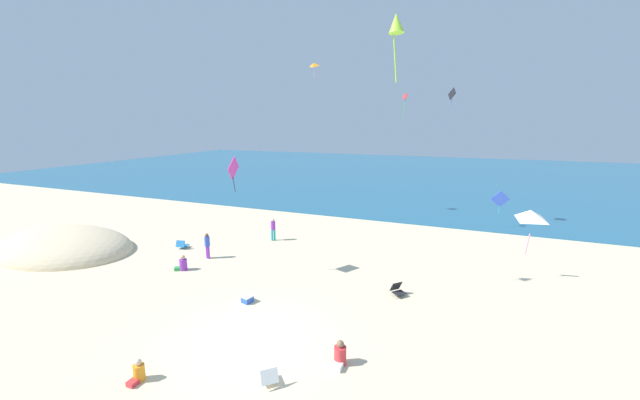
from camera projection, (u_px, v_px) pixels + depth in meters
name	position (u px, v px, depth m)	size (l,w,h in m)	color
ground_plane	(342.00, 253.00, 22.32)	(120.00, 120.00, 0.00)	beige
ocean_water	(424.00, 174.00, 56.76)	(120.00, 60.00, 0.05)	#236084
dune_mound	(64.00, 250.00, 22.78)	(9.01, 6.31, 2.73)	beige
beach_chair_mid_beach	(182.00, 245.00, 23.09)	(0.70, 0.77, 0.55)	#2370B2
beach_chair_far_right	(268.00, 377.00, 11.03)	(0.79, 0.79, 0.58)	white
beach_chair_far_left	(398.00, 289.00, 16.82)	(0.79, 0.79, 0.60)	black
cooler_box	(247.00, 299.00, 16.18)	(0.50, 0.52, 0.29)	#2D56B7
person_0	(273.00, 228.00, 24.54)	(0.42, 0.42, 1.49)	#19ADB2
person_1	(207.00, 244.00, 21.29)	(0.37, 0.37, 1.48)	purple
person_2	(182.00, 265.00, 19.69)	(0.74, 0.63, 0.82)	purple
person_3	(138.00, 373.00, 11.23)	(0.34, 0.57, 0.71)	orange
person_4	(340.00, 356.00, 11.97)	(0.41, 0.67, 0.83)	red
kite_blue	(500.00, 199.00, 17.55)	(0.83, 0.22, 1.11)	blue
kite_white	(530.00, 215.00, 9.22)	(0.89, 0.90, 1.20)	white
kite_lime	(396.00, 24.00, 8.36)	(0.51, 0.50, 1.50)	#99DB33
kite_red	(405.00, 98.00, 24.72)	(0.37, 0.40, 1.62)	red
kite_magenta	(233.00, 168.00, 18.01)	(0.22, 1.15, 1.75)	#DB3DA8
kite_orange	(314.00, 65.00, 29.13)	(0.79, 0.67, 1.23)	orange
kite_black	(452.00, 94.00, 26.51)	(0.59, 0.73, 1.32)	black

